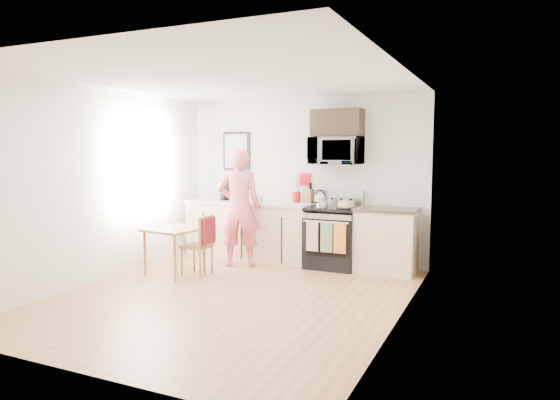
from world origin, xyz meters
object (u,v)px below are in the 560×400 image
at_px(person, 239,207).
at_px(cake, 346,205).
at_px(microwave, 336,151).
at_px(dining_table, 174,233).
at_px(range, 333,239).
at_px(chair, 204,237).

bearing_deg(person, cake, 172.86).
xyz_separation_m(microwave, cake, (0.22, -0.18, -0.79)).
relative_size(dining_table, cake, 2.43).
xyz_separation_m(person, cake, (1.55, 0.45, 0.06)).
relative_size(microwave, person, 0.42).
relative_size(microwave, dining_table, 1.07).
bearing_deg(microwave, person, -154.60).
bearing_deg(cake, person, -163.69).
xyz_separation_m(dining_table, cake, (2.15, 1.26, 0.38)).
bearing_deg(range, person, -158.39).
distance_m(range, microwave, 1.33).
distance_m(microwave, chair, 2.35).
bearing_deg(cake, microwave, 140.94).
distance_m(person, cake, 1.61).
height_order(microwave, cake, microwave).
distance_m(chair, cake, 2.12).
height_order(dining_table, cake, cake).
xyz_separation_m(microwave, person, (-1.33, -0.63, -0.85)).
bearing_deg(microwave, dining_table, -143.25).
xyz_separation_m(person, chair, (-0.17, -0.72, -0.36)).
bearing_deg(dining_table, microwave, 36.75).
relative_size(range, person, 0.64).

